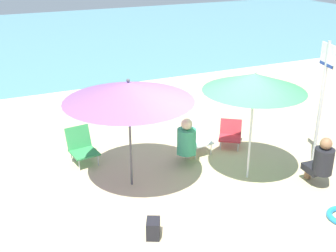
% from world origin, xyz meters
% --- Properties ---
extents(ground_plane, '(40.00, 40.00, 0.00)m').
position_xyz_m(ground_plane, '(0.00, 0.00, 0.00)').
color(ground_plane, '#CCB789').
extents(sea_water, '(40.00, 16.00, 0.01)m').
position_xyz_m(sea_water, '(0.00, 14.41, 0.00)').
color(sea_water, '#5693A3').
rests_on(sea_water, ground_plane).
extents(umbrella_green, '(1.75, 1.75, 2.01)m').
position_xyz_m(umbrella_green, '(0.50, 0.00, 1.80)').
color(umbrella_green, silver).
rests_on(umbrella_green, ground_plane).
extents(umbrella_purple, '(2.17, 2.17, 1.94)m').
position_xyz_m(umbrella_purple, '(-1.50, 0.64, 1.72)').
color(umbrella_purple, '#4C4C51').
rests_on(umbrella_purple, ground_plane).
extents(beach_chair_a, '(0.55, 0.66, 0.68)m').
position_xyz_m(beach_chair_a, '(-2.07, 1.87, 0.34)').
color(beach_chair_a, '#33934C').
rests_on(beach_chair_a, ground_plane).
extents(beach_chair_b, '(0.52, 0.57, 0.67)m').
position_xyz_m(beach_chair_b, '(0.14, 1.33, 0.35)').
color(beach_chair_b, white).
rests_on(beach_chair_b, ground_plane).
extents(beach_chair_c, '(0.66, 0.68, 0.53)m').
position_xyz_m(beach_chair_c, '(0.95, 1.31, 0.27)').
color(beach_chair_c, red).
rests_on(beach_chair_c, ground_plane).
extents(person_a, '(0.52, 0.58, 0.97)m').
position_xyz_m(person_a, '(-0.29, 0.90, 0.50)').
color(person_a, '#389970').
rests_on(person_a, ground_plane).
extents(person_b, '(0.36, 0.57, 0.94)m').
position_xyz_m(person_b, '(1.46, -0.77, 0.48)').
color(person_b, black).
rests_on(person_b, ground_plane).
extents(warning_sign, '(0.14, 0.43, 2.38)m').
position_xyz_m(warning_sign, '(1.98, -0.05, 1.52)').
color(warning_sign, '#ADADB2').
rests_on(warning_sign, ground_plane).
extents(beach_bag, '(0.29, 0.32, 0.27)m').
position_xyz_m(beach_bag, '(-1.73, -0.89, 0.14)').
color(beach_bag, black).
rests_on(beach_bag, ground_plane).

